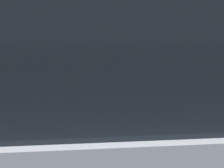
% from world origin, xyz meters
% --- Properties ---
extents(parking_meter, '(0.16, 0.18, 1.45)m').
position_xyz_m(parking_meter, '(0.36, 0.50, 1.16)').
color(parking_meter, slate).
rests_on(parking_meter, sidewalk_curb).
extents(pedestrian_at_meter, '(0.69, 0.60, 1.79)m').
position_xyz_m(pedestrian_at_meter, '(-0.32, 0.53, 1.16)').
color(pedestrian_at_meter, '#1E233F').
rests_on(pedestrian_at_meter, sidewalk_curb).
extents(parked_sedan_silver, '(4.62, 1.86, 1.76)m').
position_xyz_m(parked_sedan_silver, '(-0.67, -1.19, 0.87)').
color(parked_sedan_silver, '#B7BABF').
rests_on(parked_sedan_silver, ground).
extents(background_railing, '(24.06, 0.06, 1.01)m').
position_xyz_m(background_railing, '(0.00, 2.97, 0.85)').
color(background_railing, '#1E602D').
rests_on(background_railing, sidewalk_curb).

